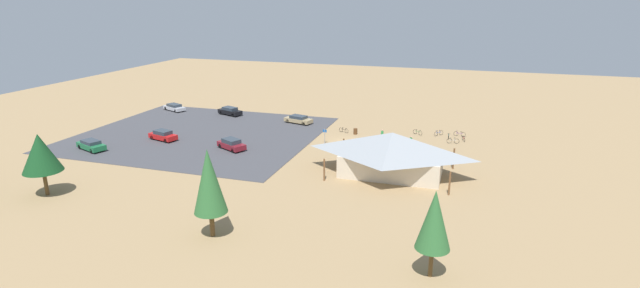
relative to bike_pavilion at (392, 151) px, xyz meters
The scene contains 24 objects.
ground 14.15m from the bike_pavilion, 53.34° to the right, with size 160.00×160.00×0.00m, color #9E7F56.
parking_lot_asphalt 32.03m from the bike_pavilion, 15.75° to the right, with size 35.03×31.54×0.05m, color #424247.
bike_pavilion is the anchor object (origin of this frame).
trash_bin 17.86m from the bike_pavilion, 62.80° to the right, with size 0.60×0.60×0.90m, color brown.
lot_sign 14.68m from the bike_pavilion, 40.68° to the right, with size 0.56×0.08×2.20m.
pine_east 21.69m from the bike_pavilion, 107.40° to the left, with size 2.60×2.60×6.93m.
pine_far_west 37.76m from the bike_pavilion, 26.91° to the left, with size 3.95×3.95×6.70m.
pine_midwest 23.50m from the bike_pavilion, 58.32° to the left, with size 2.89×2.89×7.99m.
bicycle_teal_lone_west 18.76m from the bike_pavilion, 107.60° to the right, with size 0.48×1.73×0.83m.
bicycle_green_front_row 18.60m from the bike_pavilion, 93.09° to the right, with size 1.48×0.94×0.78m.
bicycle_silver_mid_cluster 16.69m from the bike_pavilion, 112.71° to the right, with size 1.73×0.48×0.85m.
bicycle_red_trailside 18.86m from the bike_pavilion, 114.58° to the right, with size 0.56×1.69×0.78m.
bicycle_blue_near_porch 19.42m from the bike_pavilion, 102.26° to the right, with size 1.23×1.40×0.88m.
bicycle_black_lone_east 19.22m from the bike_pavilion, 58.21° to the right, with size 1.63×0.74×0.75m.
bicycle_purple_by_bin 20.78m from the bike_pavilion, 110.20° to the right, with size 1.76×0.52×0.85m.
car_black_aisle_side 38.51m from the bike_pavilion, 33.19° to the right, with size 4.86×3.14×1.41m.
car_silver_mid_lot 48.46m from the bike_pavilion, 25.77° to the right, with size 5.04×3.53×1.24m.
car_green_front_row 40.75m from the bike_pavilion, ahead, with size 5.02×3.37×1.36m.
car_red_back_corner 34.39m from the bike_pavilion, ahead, with size 4.70×2.91×1.45m.
car_maroon_second_row 22.76m from the bike_pavilion, ahead, with size 4.74×3.66×1.48m.
car_tan_by_curb 26.92m from the bike_pavilion, 45.99° to the right, with size 5.03×3.03×1.28m.
visitor_near_lot 9.93m from the bike_pavilion, 82.66° to the right, with size 0.39×0.40×1.78m.
visitor_at_bikes 14.16m from the bike_pavilion, 75.22° to the right, with size 0.40×0.37×1.69m.
visitor_by_pavilion 11.25m from the bike_pavilion, 94.62° to the right, with size 0.39×0.40×1.76m.
Camera 1 is at (-16.44, 64.35, 20.02)m, focal length 27.01 mm.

